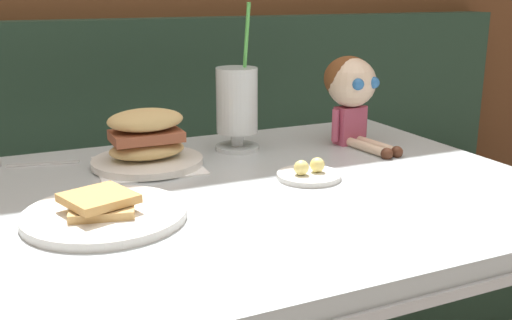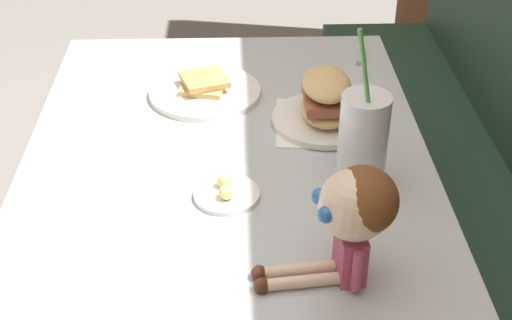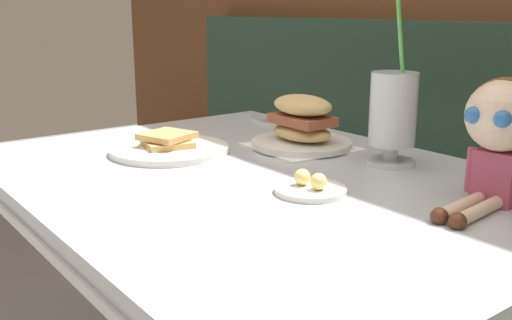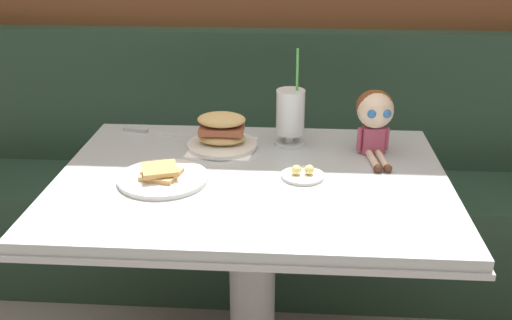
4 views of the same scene
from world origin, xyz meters
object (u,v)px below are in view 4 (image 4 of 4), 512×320
(toast_plate, at_px, (163,177))
(milkshake_glass, at_px, (290,115))
(butter_knife, at_px, (145,131))
(sandwich_plate, at_px, (222,134))
(seated_doll, at_px, (375,113))
(butter_saucer, at_px, (303,174))

(toast_plate, xyz_separation_m, milkshake_glass, (0.35, 0.30, 0.09))
(milkshake_glass, distance_m, butter_knife, 0.50)
(milkshake_glass, xyz_separation_m, butter_knife, (-0.49, 0.08, -0.09))
(sandwich_plate, xyz_separation_m, seated_doll, (0.47, -0.01, 0.08))
(milkshake_glass, relative_size, butter_saucer, 2.62)
(sandwich_plate, distance_m, butter_saucer, 0.33)
(milkshake_glass, distance_m, sandwich_plate, 0.22)
(toast_plate, distance_m, sandwich_plate, 0.29)
(toast_plate, height_order, butter_saucer, toast_plate)
(toast_plate, relative_size, butter_saucer, 2.08)
(milkshake_glass, distance_m, seated_doll, 0.26)
(butter_saucer, relative_size, butter_knife, 0.51)
(butter_knife, xyz_separation_m, seated_doll, (0.74, -0.13, 0.12))
(butter_saucer, bearing_deg, milkshake_glass, 99.12)
(sandwich_plate, distance_m, seated_doll, 0.47)
(toast_plate, bearing_deg, seated_doll, 21.77)
(toast_plate, xyz_separation_m, sandwich_plate, (0.13, 0.25, 0.03))
(butter_saucer, bearing_deg, seated_doll, 41.83)
(milkshake_glass, bearing_deg, seated_doll, -12.39)
(toast_plate, bearing_deg, milkshake_glass, 40.44)
(milkshake_glass, xyz_separation_m, butter_saucer, (0.04, -0.25, -0.09))
(toast_plate, height_order, milkshake_glass, milkshake_glass)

